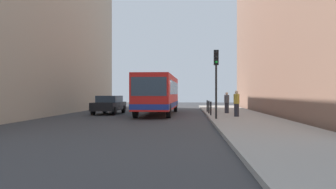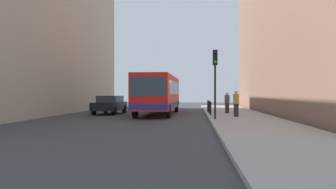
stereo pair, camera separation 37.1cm
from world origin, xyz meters
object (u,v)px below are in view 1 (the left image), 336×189
Objects in this scene: bus at (159,93)px; car_beside_bus at (109,104)px; bollard_mid at (209,107)px; bollard_far at (207,106)px; bollard_near at (211,108)px; traffic_light at (216,71)px; pedestrian_near_signal at (237,104)px; pedestrian_mid_sidewalk at (227,103)px.

bus reaches higher than car_beside_bus.
bollard_mid is 2.25m from bollard_far.
bollard_near is 2.25m from bollard_mid.
bus is 11.65× the size of bollard_far.
bus reaches higher than bollard_mid.
traffic_light is at bearing 143.12° from car_beside_bus.
bus is 2.47× the size of car_beside_bus.
pedestrian_near_signal is (1.49, 2.05, -2.00)m from traffic_light.
traffic_light is at bearing -89.26° from bollard_far.
traffic_light is at bearing 103.58° from pedestrian_mid_sidewalk.
bus is 11.65× the size of bollard_near.
bus is at bearing -120.00° from pedestrian_near_signal.
traffic_light is 6.00m from bollard_mid.
pedestrian_near_signal is at bearing -37.25° from bollard_near.
bollard_far is at bearing -169.43° from car_beside_bus.
pedestrian_mid_sidewalk is at bearing -53.81° from bollard_far.
pedestrian_near_signal reaches higher than bollard_mid.
pedestrian_mid_sidewalk is (9.34, -0.78, 0.17)m from car_beside_bus.
bollard_mid is 0.59× the size of pedestrian_mid_sidewalk.
bollard_near is at bearing 91.76° from traffic_light.
bollard_near is 1.00× the size of bollard_far.
traffic_light is 8.11m from bollard_far.
bollard_mid is (7.96, -1.13, -0.16)m from car_beside_bus.
bus is 6.50× the size of pedestrian_near_signal.
car_beside_bus is 8.04m from bollard_far.
car_beside_bus reaches higher than bollard_near.
bollard_far is at bearing 90.00° from bollard_mid.
bus is at bearing 179.37° from car_beside_bus.
car_beside_bus is 2.78× the size of pedestrian_mid_sidewalk.
pedestrian_mid_sidewalk is at bearing 77.61° from traffic_light.
bus is 7.68m from traffic_light.
bollard_near is at bearing -90.00° from bollard_far.
car_beside_bus is 8.65m from bollard_near.
traffic_light is (8.06, -6.64, 2.22)m from car_beside_bus.
bus reaches higher than pedestrian_near_signal.
bollard_near is at bearing -90.00° from bollard_mid.
car_beside_bus is 4.71× the size of bollard_far.
bus is 4.18m from bollard_mid.
pedestrian_near_signal is (1.59, -5.70, 0.38)m from bollard_far.
bollard_far is (-0.10, 7.75, -2.38)m from traffic_light.
pedestrian_near_signal is (1.59, -1.21, 0.38)m from bollard_near.
traffic_light is 2.41× the size of pedestrian_near_signal.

